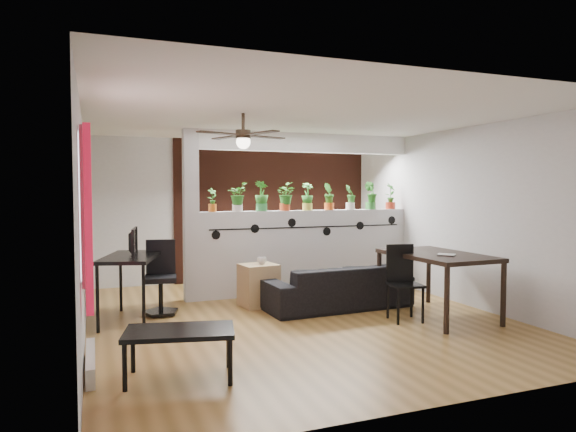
# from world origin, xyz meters

# --- Properties ---
(room_shell) EXTENTS (6.30, 7.10, 2.90)m
(room_shell) POSITION_xyz_m (0.00, 0.00, 1.30)
(room_shell) COLOR olive
(room_shell) RESTS_ON ground
(partition_wall) EXTENTS (3.60, 0.18, 1.35)m
(partition_wall) POSITION_xyz_m (0.80, 1.50, 0.68)
(partition_wall) COLOR #BCBCC1
(partition_wall) RESTS_ON ground
(ceiling_header) EXTENTS (3.60, 0.18, 0.30)m
(ceiling_header) POSITION_xyz_m (0.80, 1.50, 2.45)
(ceiling_header) COLOR white
(ceiling_header) RESTS_ON room_shell
(pier_column) EXTENTS (0.22, 0.20, 2.60)m
(pier_column) POSITION_xyz_m (-1.11, 1.50, 1.30)
(pier_column) COLOR #BCBCC1
(pier_column) RESTS_ON ground
(brick_panel) EXTENTS (3.90, 0.05, 2.60)m
(brick_panel) POSITION_xyz_m (0.80, 2.97, 1.30)
(brick_panel) COLOR #96402B
(brick_panel) RESTS_ON ground
(vine_decal) EXTENTS (3.31, 0.01, 0.30)m
(vine_decal) POSITION_xyz_m (0.80, 1.40, 1.08)
(vine_decal) COLOR black
(vine_decal) RESTS_ON partition_wall
(window_assembly) EXTENTS (0.09, 1.30, 1.55)m
(window_assembly) POSITION_xyz_m (-2.56, -1.20, 1.51)
(window_assembly) COLOR white
(window_assembly) RESTS_ON room_shell
(baseboard_heater) EXTENTS (0.08, 1.00, 0.18)m
(baseboard_heater) POSITION_xyz_m (-2.54, -1.20, 0.09)
(baseboard_heater) COLOR silver
(baseboard_heater) RESTS_ON ground
(corkboard) EXTENTS (0.03, 0.60, 0.45)m
(corkboard) POSITION_xyz_m (-2.58, 0.95, 1.35)
(corkboard) COLOR #997A49
(corkboard) RESTS_ON room_shell
(framed_art) EXTENTS (0.03, 0.34, 0.44)m
(framed_art) POSITION_xyz_m (-2.58, 0.90, 1.85)
(framed_art) COLOR #8C7259
(framed_art) RESTS_ON room_shell
(ceiling_fan) EXTENTS (1.19, 1.19, 0.43)m
(ceiling_fan) POSITION_xyz_m (-0.80, -0.30, 2.31)
(ceiling_fan) COLOR black
(ceiling_fan) RESTS_ON room_shell
(potted_plant_0) EXTENTS (0.21, 0.18, 0.37)m
(potted_plant_0) POSITION_xyz_m (-0.78, 1.50, 1.55)
(potted_plant_0) COLOR #C45D17
(potted_plant_0) RESTS_ON partition_wall
(potted_plant_1) EXTENTS (0.29, 0.30, 0.45)m
(potted_plant_1) POSITION_xyz_m (-0.39, 1.50, 1.59)
(potted_plant_1) COLOR white
(potted_plant_1) RESTS_ON partition_wall
(potted_plant_2) EXTENTS (0.32, 0.32, 0.48)m
(potted_plant_2) POSITION_xyz_m (0.01, 1.50, 1.60)
(potted_plant_2) COLOR green
(potted_plant_2) RESTS_ON partition_wall
(potted_plant_3) EXTENTS (0.21, 0.26, 0.46)m
(potted_plant_3) POSITION_xyz_m (0.40, 1.50, 1.59)
(potted_plant_3) COLOR #CA4720
(potted_plant_3) RESTS_ON partition_wall
(potted_plant_4) EXTENTS (0.24, 0.19, 0.45)m
(potted_plant_4) POSITION_xyz_m (0.80, 1.50, 1.59)
(potted_plant_4) COLOR #DFD64E
(potted_plant_4) RESTS_ON partition_wall
(potted_plant_5) EXTENTS (0.26, 0.28, 0.45)m
(potted_plant_5) POSITION_xyz_m (1.20, 1.50, 1.59)
(potted_plant_5) COLOR #E55B1B
(potted_plant_5) RESTS_ON partition_wall
(potted_plant_6) EXTENTS (0.22, 0.18, 0.42)m
(potted_plant_6) POSITION_xyz_m (1.59, 1.50, 1.57)
(potted_plant_6) COLOR white
(potted_plant_6) RESTS_ON partition_wall
(potted_plant_7) EXTENTS (0.32, 0.32, 0.48)m
(potted_plant_7) POSITION_xyz_m (1.98, 1.50, 1.60)
(potted_plant_7) COLOR #318934
(potted_plant_7) RESTS_ON partition_wall
(potted_plant_8) EXTENTS (0.30, 0.28, 0.46)m
(potted_plant_8) POSITION_xyz_m (2.38, 1.50, 1.59)
(potted_plant_8) COLOR red
(potted_plant_8) RESTS_ON partition_wall
(sofa) EXTENTS (2.04, 0.88, 0.59)m
(sofa) POSITION_xyz_m (0.75, 0.30, 0.29)
(sofa) COLOR black
(sofa) RESTS_ON ground
(cube_shelf) EXTENTS (0.56, 0.51, 0.61)m
(cube_shelf) POSITION_xyz_m (-0.27, 0.79, 0.31)
(cube_shelf) COLOR #A68457
(cube_shelf) RESTS_ON ground
(cup) EXTENTS (0.14, 0.14, 0.10)m
(cup) POSITION_xyz_m (-0.22, 0.79, 0.66)
(cup) COLOR gray
(cup) RESTS_ON cube_shelf
(computer_desk) EXTENTS (0.92, 1.30, 0.85)m
(computer_desk) POSITION_xyz_m (-2.05, 0.59, 0.77)
(computer_desk) COLOR black
(computer_desk) RESTS_ON ground
(monitor) EXTENTS (0.34, 0.11, 0.19)m
(monitor) POSITION_xyz_m (-2.05, 0.74, 0.94)
(monitor) COLOR black
(monitor) RESTS_ON computer_desk
(office_chair) EXTENTS (0.51, 0.51, 0.98)m
(office_chair) POSITION_xyz_m (-1.65, 0.83, 0.43)
(office_chair) COLOR black
(office_chair) RESTS_ON ground
(dining_table) EXTENTS (0.97, 1.57, 0.85)m
(dining_table) POSITION_xyz_m (1.77, -0.62, 0.76)
(dining_table) COLOR black
(dining_table) RESTS_ON ground
(book) EXTENTS (0.26, 0.27, 0.02)m
(book) POSITION_xyz_m (1.67, -0.92, 0.86)
(book) COLOR gray
(book) RESTS_ON dining_table
(folding_chair) EXTENTS (0.45, 0.45, 0.97)m
(folding_chair) POSITION_xyz_m (1.26, -0.59, 0.58)
(folding_chair) COLOR black
(folding_chair) RESTS_ON ground
(coffee_table) EXTENTS (1.05, 0.73, 0.45)m
(coffee_table) POSITION_xyz_m (-1.79, -1.68, 0.40)
(coffee_table) COLOR black
(coffee_table) RESTS_ON ground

